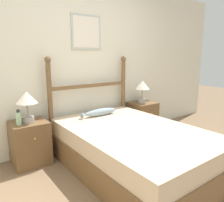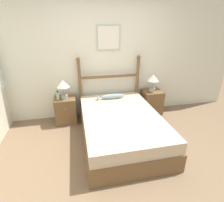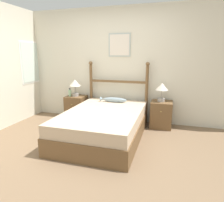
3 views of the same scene
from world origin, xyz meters
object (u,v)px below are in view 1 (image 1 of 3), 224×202
object	(u,v)px
nightstand_left	(30,143)
table_lamp_left	(27,100)
nightstand_right	(142,117)
bottle	(19,118)
table_lamp_right	(142,87)
fish_pillow	(100,112)
bed	(133,148)

from	to	relation	value
nightstand_left	table_lamp_left	world-z (taller)	table_lamp_left
nightstand_right	table_lamp_left	world-z (taller)	table_lamp_left
nightstand_left	bottle	bearing A→B (deg)	-155.54
table_lamp_right	fish_pillow	bearing A→B (deg)	-171.70
table_lamp_right	fish_pillow	size ratio (longest dim) A/B	0.66
nightstand_left	fish_pillow	xyz separation A→B (m)	(0.98, -0.15, 0.29)
nightstand_left	fish_pillow	bearing A→B (deg)	-8.72
bed	table_lamp_right	distance (m)	1.43
nightstand_left	table_lamp_right	xyz separation A→B (m)	(1.98, -0.00, 0.56)
nightstand_right	fish_pillow	bearing A→B (deg)	-171.60
table_lamp_left	bottle	xyz separation A→B (m)	(-0.12, -0.04, -0.19)
bed	bottle	world-z (taller)	bottle
bed	table_lamp_right	world-z (taller)	table_lamp_right
nightstand_right	table_lamp_left	distance (m)	2.08
nightstand_left	fish_pillow	distance (m)	1.03
table_lamp_left	fish_pillow	world-z (taller)	table_lamp_left
nightstand_left	table_lamp_right	bearing A→B (deg)	-0.13
nightstand_left	bed	bearing A→B (deg)	-40.93
bed	table_lamp_left	xyz separation A→B (m)	(-1.00, 0.85, 0.59)
bed	bottle	xyz separation A→B (m)	(-1.12, 0.81, 0.40)
fish_pillow	nightstand_right	bearing A→B (deg)	8.40
nightstand_left	fish_pillow	world-z (taller)	fish_pillow
table_lamp_left	bed	bearing A→B (deg)	-40.31
nightstand_left	bottle	world-z (taller)	bottle
bottle	fish_pillow	bearing A→B (deg)	-4.87
bottle	fish_pillow	size ratio (longest dim) A/B	0.33
bed	nightstand_right	xyz separation A→B (m)	(1.00, 0.87, 0.03)
nightstand_left	nightstand_right	bearing A→B (deg)	0.00
table_lamp_left	fish_pillow	size ratio (longest dim) A/B	0.66
table_lamp_left	table_lamp_right	size ratio (longest dim) A/B	1.00
bed	nightstand_left	world-z (taller)	nightstand_left
table_lamp_right	bottle	distance (m)	2.11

